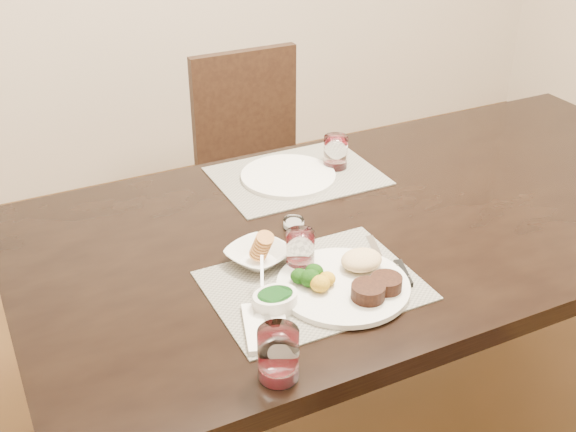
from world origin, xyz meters
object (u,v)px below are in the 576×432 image
dinner_plate (349,281)px  steak_knife (396,268)px  far_plate (288,176)px  cracker_bowl (258,255)px  wine_glass_near (300,252)px  chair_far (257,160)px

dinner_plate → steak_knife: bearing=7.7°
steak_knife → far_plate: bearing=109.9°
steak_knife → cracker_bowl: size_ratio=1.26×
dinner_plate → far_plate: 0.56m
far_plate → dinner_plate: bearing=-102.3°
cracker_bowl → wine_glass_near: bearing=-37.6°
cracker_bowl → far_plate: bearing=54.5°
dinner_plate → wine_glass_near: 0.14m
chair_far → wine_glass_near: bearing=-108.8°
chair_far → far_plate: bearing=-106.0°
far_plate → steak_knife: bearing=-88.3°
steak_knife → far_plate: same height
chair_far → dinner_plate: bearing=-104.3°
steak_knife → wine_glass_near: (-0.19, 0.11, 0.04)m
far_plate → wine_glass_near: bearing=-112.9°
chair_far → cracker_bowl: 1.12m
chair_far → steak_knife: bearing=-98.1°
dinner_plate → chair_far: bearing=77.8°
chair_far → far_plate: 0.71m
dinner_plate → wine_glass_near: size_ratio=3.24×
cracker_bowl → wine_glass_near: (0.08, -0.06, 0.02)m
dinner_plate → cracker_bowl: cracker_bowl is taller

